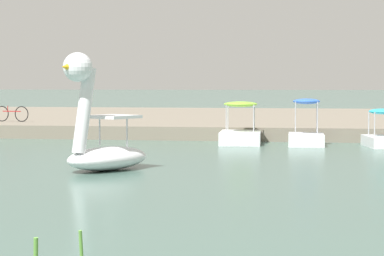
{
  "coord_description": "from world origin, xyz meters",
  "views": [
    {
      "loc": [
        2.64,
        -4.42,
        2.19
      ],
      "look_at": [
        -1.43,
        19.67,
        0.8
      ],
      "focal_mm": 73.22,
      "sensor_mm": 36.0,
      "label": 1
    }
  ],
  "objects_px": {
    "swan_boat": "(101,139)",
    "pedal_boat_lime": "(240,132)",
    "pedal_boat_cyan": "(382,135)",
    "bicycle_parked": "(12,114)",
    "pedal_boat_blue": "(306,134)"
  },
  "relations": [
    {
      "from": "pedal_boat_cyan",
      "to": "bicycle_parked",
      "type": "height_order",
      "value": "pedal_boat_cyan"
    },
    {
      "from": "pedal_boat_blue",
      "to": "pedal_boat_lime",
      "type": "bearing_deg",
      "value": 173.93
    },
    {
      "from": "pedal_boat_cyan",
      "to": "pedal_boat_blue",
      "type": "height_order",
      "value": "pedal_boat_blue"
    },
    {
      "from": "pedal_boat_blue",
      "to": "bicycle_parked",
      "type": "xyz_separation_m",
      "value": [
        -12.86,
        4.4,
        0.47
      ]
    },
    {
      "from": "pedal_boat_cyan",
      "to": "bicycle_parked",
      "type": "distance_m",
      "value": 16.14
    },
    {
      "from": "pedal_boat_cyan",
      "to": "pedal_boat_blue",
      "type": "bearing_deg",
      "value": 176.69
    },
    {
      "from": "swan_boat",
      "to": "pedal_boat_lime",
      "type": "relative_size",
      "value": 1.26
    },
    {
      "from": "swan_boat",
      "to": "pedal_boat_lime",
      "type": "bearing_deg",
      "value": 74.84
    },
    {
      "from": "pedal_boat_lime",
      "to": "bicycle_parked",
      "type": "distance_m",
      "value": 11.29
    },
    {
      "from": "swan_boat",
      "to": "pedal_boat_lime",
      "type": "distance_m",
      "value": 9.67
    },
    {
      "from": "pedal_boat_blue",
      "to": "bicycle_parked",
      "type": "relative_size",
      "value": 1.21
    },
    {
      "from": "swan_boat",
      "to": "pedal_boat_blue",
      "type": "distance_m",
      "value": 10.32
    },
    {
      "from": "pedal_boat_cyan",
      "to": "bicycle_parked",
      "type": "bearing_deg",
      "value": 163.63
    },
    {
      "from": "swan_boat",
      "to": "pedal_boat_lime",
      "type": "height_order",
      "value": "swan_boat"
    },
    {
      "from": "swan_boat",
      "to": "pedal_boat_cyan",
      "type": "height_order",
      "value": "swan_boat"
    }
  ]
}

